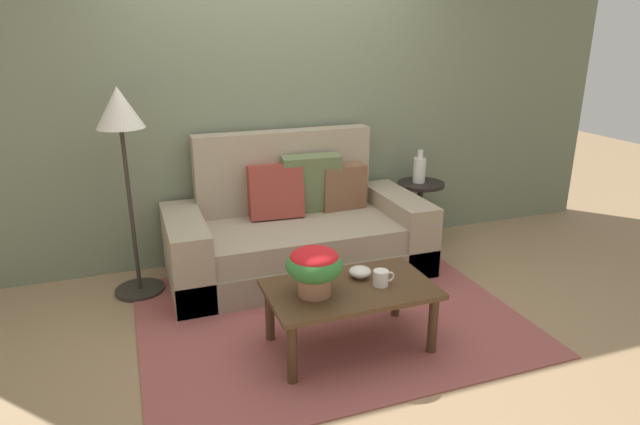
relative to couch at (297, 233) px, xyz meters
name	(u,v)px	position (x,y,z in m)	size (l,w,h in m)	color
ground_plane	(330,319)	(-0.04, -0.84, -0.32)	(14.00, 14.00, 0.00)	#997A56
wall_back	(272,79)	(-0.04, 0.49, 1.15)	(6.40, 0.12, 2.95)	slate
area_rug	(328,316)	(-0.04, -0.80, -0.31)	(2.48, 1.96, 0.01)	#994C47
couch	(297,233)	(0.00, 0.00, 0.00)	(2.01, 0.93, 1.08)	gray
coffee_table	(350,296)	(-0.04, -1.19, 0.03)	(1.00, 0.59, 0.41)	#442D1B
side_table	(420,202)	(1.20, 0.15, 0.08)	(0.41, 0.41, 0.58)	black
floor_lamp	(122,134)	(-1.22, 0.02, 0.87)	(0.36, 0.36, 1.50)	#2D2823
potted_plant	(314,266)	(-0.28, -1.20, 0.27)	(0.33, 0.33, 0.28)	#A36B4C
coffee_mug	(381,278)	(0.14, -1.23, 0.13)	(0.14, 0.09, 0.10)	white
snack_bowl	(360,272)	(0.06, -1.09, 0.12)	(0.14, 0.14, 0.07)	silver
table_vase	(419,169)	(1.18, 0.17, 0.38)	(0.11, 0.11, 0.29)	silver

